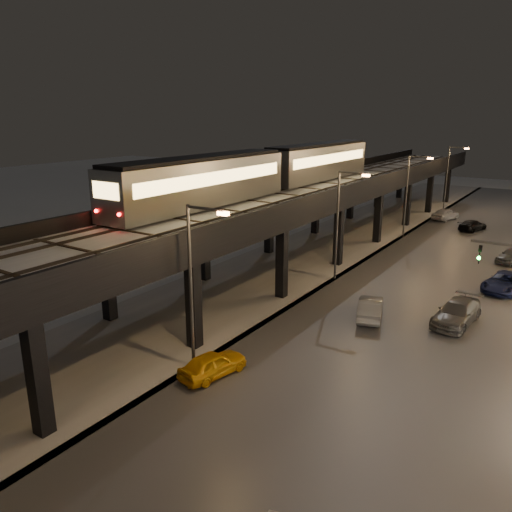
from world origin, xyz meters
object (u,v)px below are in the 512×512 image
Objects in this scene: car_near_white at (370,308)px; car_onc_dark at (505,283)px; car_far_white at (445,214)px; car_onc_white at (457,313)px; car_mid_dark at (472,226)px; car_taxi at (213,365)px; subway_train at (271,169)px.

car_near_white reaches higher than car_onc_dark.
car_far_white is at bearing 122.11° from car_onc_dark.
car_mid_dark is at bearing 104.82° from car_onc_white.
car_onc_dark is at bearing 123.80° from car_mid_dark.
car_taxi is 16.82m from car_onc_white.
car_onc_dark is at bearing -139.77° from car_near_white.
subway_train reaches higher than car_onc_white.
subway_train is 8.75× the size of car_near_white.
subway_train is at bearing 87.16° from car_far_white.
subway_train is at bearing -50.45° from car_near_white.
car_taxi is 0.86× the size of car_far_white.
car_near_white is 1.00× the size of car_mid_dark.
car_onc_dark is 8.75m from car_onc_white.
car_onc_dark is (10.48, -25.30, -0.06)m from car_far_white.
car_near_white is 36.28m from car_far_white.
car_far_white is 27.39m from car_onc_dark.
car_near_white is 5.53m from car_onc_white.
car_far_white is at bearing 110.41° from car_onc_white.
car_far_white is at bearing -101.87° from car_near_white.
car_onc_white is at bearing -91.34° from car_onc_dark.
car_onc_white is (18.33, -6.30, -7.70)m from subway_train.
car_onc_dark is (6.73, 10.79, -0.00)m from car_near_white.
car_taxi is 12.61m from car_near_white.
subway_train is 21.56m from car_onc_dark.
car_onc_white is at bearing 120.76° from car_far_white.
car_onc_white is (-1.66, -8.59, 0.04)m from car_onc_dark.
subway_train reaches higher than car_far_white.
subway_train is 9.75× the size of car_taxi.
car_near_white is 12.71m from car_onc_dark.
car_onc_dark reaches higher than car_mid_dark.
car_taxi is at bearing -65.68° from subway_train.
subway_train is 7.42× the size of car_onc_dark.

